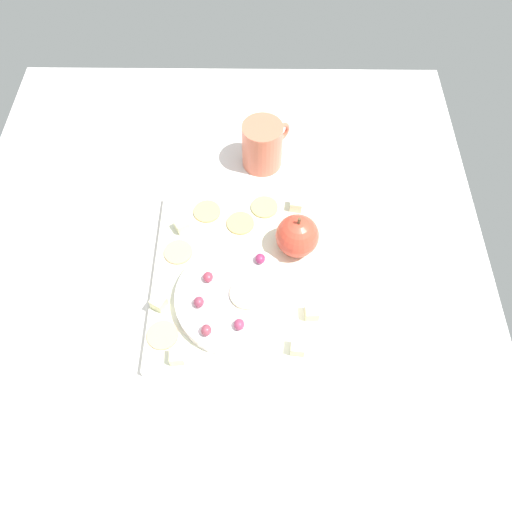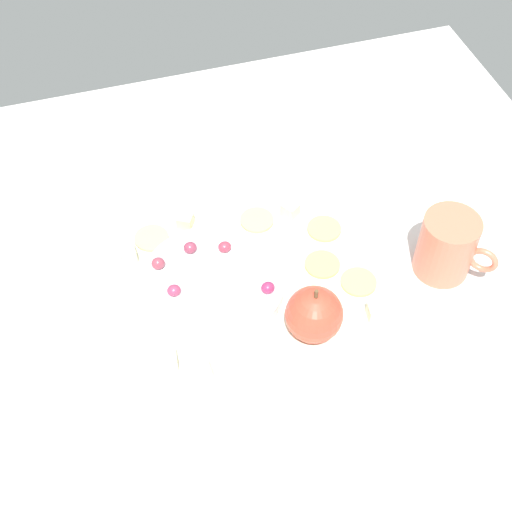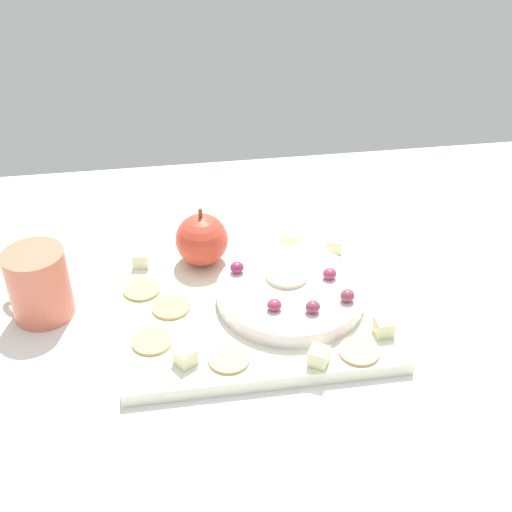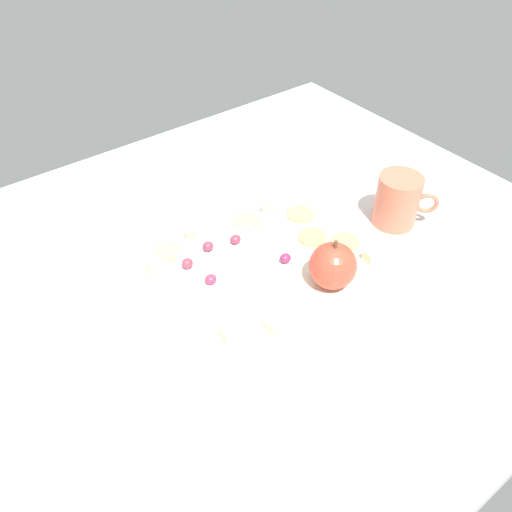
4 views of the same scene
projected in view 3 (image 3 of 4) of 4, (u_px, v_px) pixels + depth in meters
The scene contains 23 objects.
table at pixel (285, 339), 81.99cm from camera, with size 113.03×89.87×4.63cm, color silver.
platter at pixel (252, 303), 82.73cm from camera, with size 32.22×28.63×1.77cm, color silver.
serving_dish at pixel (290, 293), 81.37cm from camera, with size 18.34×18.34×2.04cm, color white.
apple_whole at pixel (202, 240), 86.63cm from camera, with size 7.01×7.01×7.01cm, color #D4422E.
apple_stem at pixel (200, 213), 84.28cm from camera, with size 0.50×0.50×1.20cm, color brown.
cheese_cube_0 at pixel (141, 259), 87.25cm from camera, with size 2.04×2.04×2.04cm, color beige.
cheese_cube_1 at pixel (384, 327), 76.05cm from camera, with size 2.04×2.04×2.04cm, color beige.
cheese_cube_2 at pixel (185, 357), 72.04cm from camera, with size 2.04×2.04×2.04cm, color beige.
cheese_cube_3 at pixel (290, 239), 91.17cm from camera, with size 2.04×2.04×2.04cm, color beige.
cheese_cube_4 at pixel (333, 245), 89.99cm from camera, with size 2.04×2.04×2.04cm, color beige.
cheese_cube_5 at pixel (319, 357), 72.06cm from camera, with size 2.04×2.04×2.04cm, color beige.
cracker_0 at pixel (152, 341), 75.31cm from camera, with size 4.68×4.68×0.40cm, color tan.
cracker_1 at pixel (142, 289), 83.25cm from camera, with size 4.68×4.68×0.40cm, color tan.
cracker_2 at pixel (171, 307), 80.36cm from camera, with size 4.68×4.68×0.40cm, color tan.
cracker_3 at pixel (359, 351), 73.94cm from camera, with size 4.68×4.68×0.40cm, color tan.
cracker_4 at pixel (229, 359), 72.93cm from camera, with size 4.68×4.68×0.40cm, color tan.
grape_0 at pixel (274, 305), 76.67cm from camera, with size 1.74×1.57×1.41cm, color #993447.
grape_1 at pixel (237, 267), 82.72cm from camera, with size 1.74×1.57×1.50cm, color #8E2954.
grape_2 at pixel (313, 307), 76.27cm from camera, with size 1.74×1.57×1.56cm, color #86354A.
grape_3 at pixel (347, 296), 77.94cm from camera, with size 1.74×1.57×1.62cm, color #8C3A49.
grape_4 at pixel (330, 274), 81.70cm from camera, with size 1.74×1.57×1.44cm, color #963554.
apple_slice_0 at pixel (287, 275), 82.15cm from camera, with size 5.27×5.27×0.60cm, color beige.
cup at pixel (38, 284), 79.96cm from camera, with size 8.75×9.02×9.10cm.
Camera 3 is at (-12.86, -60.09, 57.69)cm, focal length 46.18 mm.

